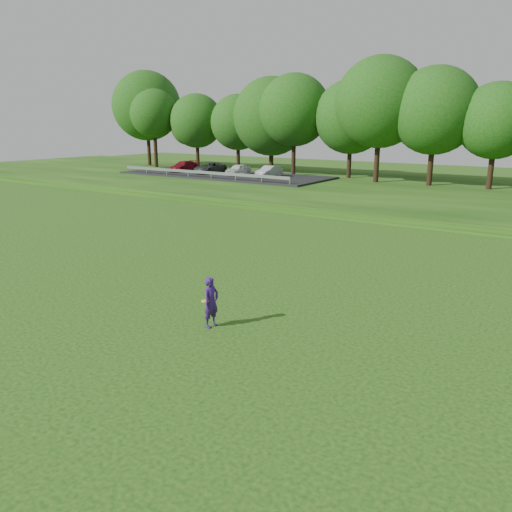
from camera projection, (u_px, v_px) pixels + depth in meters
The scene contains 6 objects.
ground at pixel (188, 319), 16.59m from camera, with size 140.00×140.00×0.00m, color #123D0B.
berm at pixel (448, 194), 43.70m from camera, with size 130.00×30.00×0.60m, color #123D0B.
walking_path at pixel (393, 222), 32.58m from camera, with size 130.00×1.60×0.04m, color gray.
treeline at pixel (467, 102), 44.89m from camera, with size 104.00×7.00×15.00m, color #124710, non-canonical shape.
parking_lot at pixel (220, 172), 55.76m from camera, with size 24.00×9.00×1.38m.
woman at pixel (211, 302), 15.74m from camera, with size 0.45×0.63×1.65m.
Camera 1 is at (10.56, -11.56, 6.29)m, focal length 35.00 mm.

